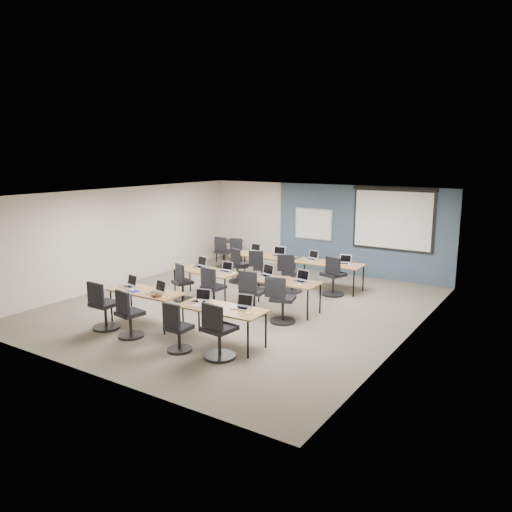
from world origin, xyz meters
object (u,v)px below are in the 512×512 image
Objects in this scene: laptop_2 at (201,299)px; spare_chair_a at (240,255)px; whiteboard at (313,224)px; laptop_0 at (129,284)px; task_chair_2 at (177,332)px; laptop_10 at (312,257)px; task_chair_8 at (237,268)px; task_chair_10 at (290,276)px; training_table_mid_right at (282,282)px; task_chair_6 at (253,296)px; laptop_4 at (200,264)px; laptop_8 at (254,250)px; utility_table at (229,243)px; projector_screen at (393,216)px; laptop_7 at (301,279)px; laptop_3 at (243,305)px; training_table_front_left at (146,293)px; spare_chair_b at (224,255)px; training_table_back_right at (328,264)px; task_chair_7 at (281,304)px; task_chair_4 at (182,285)px; task_chair_11 at (333,279)px; task_chair_1 at (128,318)px; laptop_6 at (266,273)px; laptop_9 at (278,253)px; training_table_front_right at (221,310)px; training_table_back_left at (263,257)px; laptop_11 at (344,262)px; task_chair_0 at (103,309)px; laptop_5 at (226,269)px; task_chair_5 at (212,291)px; task_chair_9 at (260,271)px.

laptop_2 is 6.28m from spare_chair_a.
whiteboard is 6.69m from laptop_0.
task_chair_2 is 3.01× the size of laptop_10.
laptop_0 is 0.33× the size of task_chair_8.
task_chair_10 reaches higher than laptop_0.
task_chair_6 is at bearing -125.90° from training_table_mid_right.
laptop_8 is (0.06, 2.48, -0.01)m from laptop_4.
task_chair_2 is 7.83m from utility_table.
projector_screen is 4.67m from task_chair_8.
task_chair_2 is 2.80× the size of laptop_7.
laptop_8 is at bearing 113.44° from laptop_3.
spare_chair_b is at bearing 108.43° from training_table_front_left.
laptop_3 is at bearing -87.14° from training_table_back_right.
laptop_3 is 0.32× the size of task_chair_10.
task_chair_7 is 3.64m from task_chair_8.
task_chair_11 is (2.94, 2.49, 0.04)m from task_chair_4.
laptop_3 is at bearing -74.75° from spare_chair_a.
whiteboard reaches higher than task_chair_8.
laptop_3 is (2.10, 0.94, 0.38)m from task_chair_1.
task_chair_1 reaches higher than laptop_3.
laptop_8 is at bearing 145.23° from laptop_6.
spare_chair_a is (-1.03, 1.62, -0.02)m from task_chair_8.
training_table_back_right is at bearing -20.91° from utility_table.
task_chair_4 is 3.05× the size of laptop_8.
laptop_9 is at bearing -178.25° from task_chair_11.
training_table_front_right is 0.93× the size of training_table_back_left.
spare_chair_a reaches higher than training_table_back_left.
whiteboard reaches higher than training_table_front_right.
laptop_6 is at bearing -127.28° from laptop_11.
utility_table is at bearing 147.46° from training_table_back_left.
task_chair_4 is at bearing 129.50° from task_chair_2.
task_chair_0 is at bearing -102.25° from task_chair_11.
training_table_back_left is at bearing -179.72° from training_table_back_right.
task_chair_0 reaches higher than laptop_7.
laptop_5 is 2.06m from laptop_7.
training_table_front_left is 1.74m from task_chair_5.
task_chair_5 is 0.97× the size of task_chair_6.
task_chair_4 is at bearing 143.08° from training_table_front_right.
task_chair_1 reaches higher than laptop_2.
laptop_3 is 1.07× the size of laptop_5.
task_chair_5 is at bearing 71.88° from training_table_front_left.
laptop_4 reaches higher than laptop_0.
spare_chair_a is at bearing 135.42° from training_table_mid_right.
task_chair_11 reaches higher than laptop_7.
training_table_back_right is 1.79× the size of task_chair_11.
training_table_back_left is 3.16m from laptop_7.
task_chair_0 reaches higher than laptop_5.
training_table_front_left is 3.99m from task_chair_8.
task_chair_9 reaches higher than laptop_8.
whiteboard reaches higher than laptop_6.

